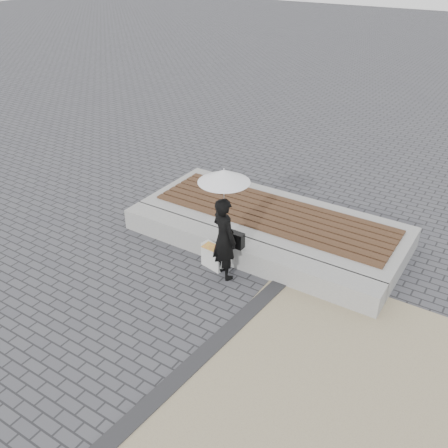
{
  "coord_description": "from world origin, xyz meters",
  "views": [
    {
      "loc": [
        3.65,
        -4.61,
        4.95
      ],
      "look_at": [
        -0.03,
        1.11,
        1.0
      ],
      "focal_mm": 39.59,
      "sensor_mm": 36.0,
      "label": 1
    }
  ],
  "objects_px": {
    "seating_ledge": "(241,252)",
    "parasol": "(224,176)",
    "woman": "(224,239)",
    "canvas_tote": "(213,256)",
    "handbag": "(233,239)"
  },
  "relations": [
    {
      "from": "canvas_tote",
      "to": "parasol",
      "type": "bearing_deg",
      "value": -7.52
    },
    {
      "from": "parasol",
      "to": "handbag",
      "type": "xyz_separation_m",
      "value": [
        -0.03,
        0.34,
        -1.3
      ]
    },
    {
      "from": "seating_ledge",
      "to": "parasol",
      "type": "height_order",
      "value": "parasol"
    },
    {
      "from": "handbag",
      "to": "canvas_tote",
      "type": "xyz_separation_m",
      "value": [
        -0.26,
        -0.24,
        -0.32
      ]
    },
    {
      "from": "woman",
      "to": "canvas_tote",
      "type": "height_order",
      "value": "woman"
    },
    {
      "from": "woman",
      "to": "parasol",
      "type": "relative_size",
      "value": 1.4
    },
    {
      "from": "woman",
      "to": "parasol",
      "type": "bearing_deg",
      "value": 113.95
    },
    {
      "from": "seating_ledge",
      "to": "handbag",
      "type": "relative_size",
      "value": 12.86
    },
    {
      "from": "woman",
      "to": "parasol",
      "type": "height_order",
      "value": "parasol"
    },
    {
      "from": "woman",
      "to": "handbag",
      "type": "distance_m",
      "value": 0.39
    },
    {
      "from": "parasol",
      "to": "seating_ledge",
      "type": "bearing_deg",
      "value": 86.04
    },
    {
      "from": "handbag",
      "to": "canvas_tote",
      "type": "height_order",
      "value": "handbag"
    },
    {
      "from": "woman",
      "to": "canvas_tote",
      "type": "distance_m",
      "value": 0.59
    },
    {
      "from": "handbag",
      "to": "seating_ledge",
      "type": "bearing_deg",
      "value": 69.02
    },
    {
      "from": "seating_ledge",
      "to": "parasol",
      "type": "bearing_deg",
      "value": -93.96
    }
  ]
}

